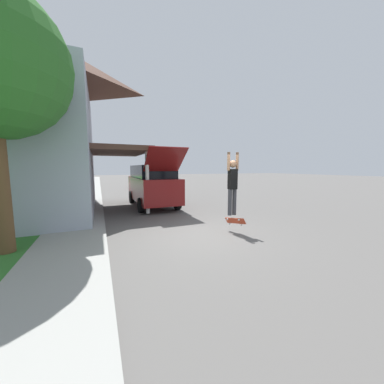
# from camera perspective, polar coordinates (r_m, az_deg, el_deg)

# --- Properties ---
(ground_plane) EXTENTS (120.00, 120.00, 0.00)m
(ground_plane) POSITION_cam_1_polar(r_m,az_deg,el_deg) (6.95, 1.66, -11.03)
(ground_plane) COLOR #54514F
(sidewalk) EXTENTS (1.80, 80.00, 0.10)m
(sidewalk) POSITION_cam_1_polar(r_m,az_deg,el_deg) (12.19, -26.89, -3.86)
(sidewalk) COLOR gray
(sidewalk) RESTS_ON ground_plane
(suv_parked) EXTENTS (2.04, 5.73, 2.93)m
(suv_parked) POSITION_cam_1_polar(r_m,az_deg,el_deg) (11.86, -10.61, 2.07)
(suv_parked) COLOR maroon
(suv_parked) RESTS_ON ground_plane
(car_down_street) EXTENTS (1.89, 4.41, 1.30)m
(car_down_street) POSITION_cam_1_polar(r_m,az_deg,el_deg) (22.60, -12.06, 2.60)
(car_down_street) COLOR maroon
(car_down_street) RESTS_ON ground_plane
(skateboarder) EXTENTS (0.41, 0.23, 2.00)m
(skateboarder) POSITION_cam_1_polar(r_m,az_deg,el_deg) (6.90, 10.75, 2.40)
(skateboarder) COLOR #38383D
(skateboarder) RESTS_ON ground_plane
(skateboard) EXTENTS (0.33, 0.74, 0.33)m
(skateboard) POSITION_cam_1_polar(r_m,az_deg,el_deg) (7.01, 11.40, -7.56)
(skateboard) COLOR #B73D23
(skateboard) RESTS_ON ground_plane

